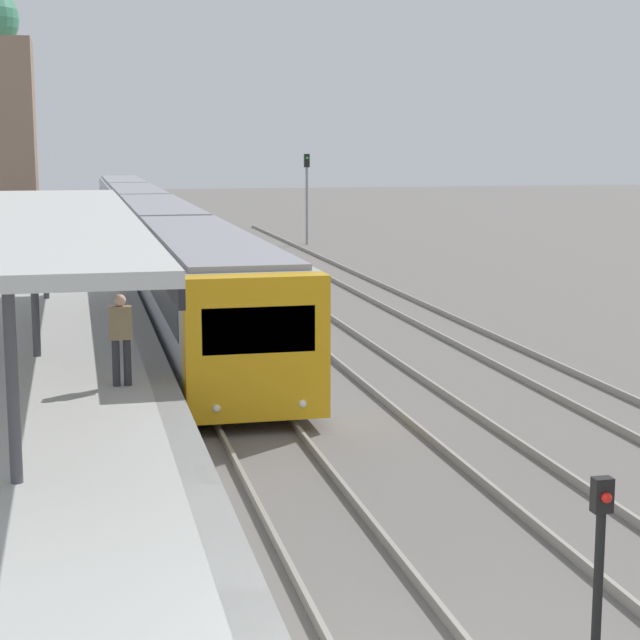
{
  "coord_description": "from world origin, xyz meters",
  "views": [
    {
      "loc": [
        -3.19,
        -8.23,
        5.33
      ],
      "look_at": [
        1.82,
        13.6,
        1.62
      ],
      "focal_mm": 60.0,
      "sensor_mm": 36.0,
      "label": 1
    }
  ],
  "objects_px": {
    "train_near": "(147,224)",
    "signal_post_near": "(600,552)",
    "signal_mast_far": "(307,187)",
    "person_on_platform": "(121,334)"
  },
  "relations": [
    {
      "from": "train_near",
      "to": "signal_mast_far",
      "type": "relative_size",
      "value": 12.6
    },
    {
      "from": "person_on_platform",
      "to": "train_near",
      "type": "xyz_separation_m",
      "value": [
        2.46,
        29.95,
        -0.26
      ]
    },
    {
      "from": "train_near",
      "to": "signal_post_near",
      "type": "xyz_separation_m",
      "value": [
        1.87,
        -39.66,
        -0.46
      ]
    },
    {
      "from": "train_near",
      "to": "signal_post_near",
      "type": "distance_m",
      "value": 39.71
    },
    {
      "from": "person_on_platform",
      "to": "signal_mast_far",
      "type": "distance_m",
      "value": 38.32
    },
    {
      "from": "person_on_platform",
      "to": "train_near",
      "type": "distance_m",
      "value": 30.05
    },
    {
      "from": "person_on_platform",
      "to": "signal_post_near",
      "type": "xyz_separation_m",
      "value": [
        4.33,
        -9.71,
        -0.72
      ]
    },
    {
      "from": "signal_post_near",
      "to": "signal_mast_far",
      "type": "xyz_separation_m",
      "value": [
        7.02,
        46.3,
        1.78
      ]
    },
    {
      "from": "train_near",
      "to": "signal_mast_far",
      "type": "height_order",
      "value": "signal_mast_far"
    },
    {
      "from": "signal_post_near",
      "to": "signal_mast_far",
      "type": "bearing_deg",
      "value": 81.38
    }
  ]
}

